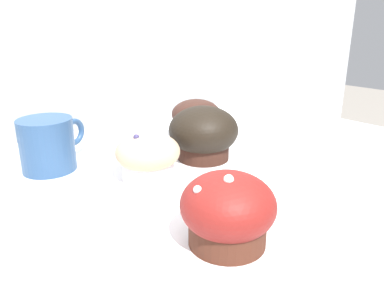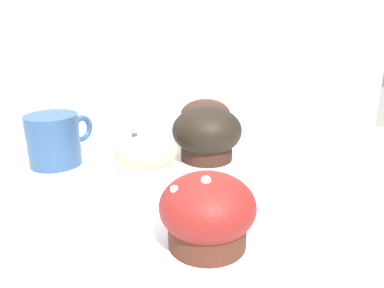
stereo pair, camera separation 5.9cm
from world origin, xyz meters
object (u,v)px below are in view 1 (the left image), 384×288
(muffin_front_center, at_px, (148,156))
(muffin_back_right, at_px, (203,134))
(muffin_front_left, at_px, (196,118))
(coffee_cup, at_px, (48,143))
(muffin_back_left, at_px, (228,211))

(muffin_front_center, relative_size, muffin_back_right, 0.82)
(muffin_front_left, xyz_separation_m, coffee_cup, (-0.29, 0.02, 0.01))
(muffin_front_center, distance_m, muffin_back_left, 0.20)
(muffin_back_right, bearing_deg, muffin_back_left, -126.92)
(muffin_back_left, height_order, muffin_back_right, muffin_back_right)
(muffin_back_left, relative_size, muffin_back_right, 0.86)
(muffin_back_left, bearing_deg, muffin_front_left, 53.38)
(muffin_back_left, xyz_separation_m, muffin_back_right, (0.16, 0.21, 0.01))
(muffin_front_left, bearing_deg, muffin_back_left, -126.62)
(muffin_front_center, relative_size, coffee_cup, 0.79)
(muffin_back_right, xyz_separation_m, muffin_front_left, (0.07, 0.10, -0.01))
(muffin_back_left, xyz_separation_m, muffin_front_left, (0.23, 0.31, 0.00))
(muffin_front_center, bearing_deg, muffin_back_right, 4.76)
(muffin_front_center, distance_m, muffin_back_right, 0.12)
(muffin_back_right, height_order, coffee_cup, muffin_back_right)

